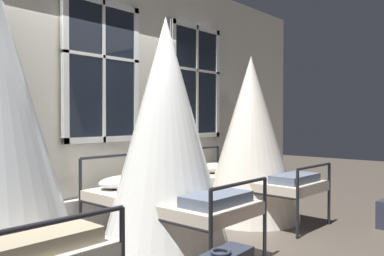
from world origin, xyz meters
name	(u,v)px	position (x,y,z in m)	size (l,w,h in m)	color
ground	(161,248)	(0.00, 0.00, 0.00)	(21.54, 21.54, 0.00)	brown
back_wall_with_windows	(98,90)	(0.00, 1.13, 1.71)	(9.05, 0.10, 3.43)	beige
window_bank	(104,133)	(0.00, 1.01, 1.19)	(4.51, 0.10, 2.73)	black
cot_second	(166,137)	(0.01, -0.06, 1.17)	(1.35, 1.90, 2.41)	black
cot_third	(251,140)	(1.70, 0.01, 1.08)	(1.35, 1.90, 2.22)	black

